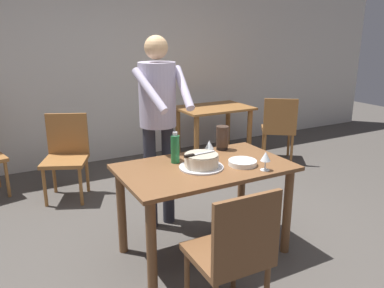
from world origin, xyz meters
TOP-DOWN VIEW (x-y plane):
  - ground_plane at (0.00, 0.00)m, footprint 14.00×14.00m
  - back_wall at (0.00, 2.77)m, footprint 10.00×0.12m
  - main_dining_table at (0.00, 0.00)m, footprint 1.32×0.78m
  - cake_on_platter at (-0.05, -0.03)m, footprint 0.34×0.34m
  - cake_knife at (-0.12, -0.04)m, footprint 0.27×0.05m
  - plate_stack at (0.26, -0.13)m, footprint 0.22×0.22m
  - wine_glass_near at (0.34, -0.30)m, footprint 0.08×0.08m
  - wine_glass_far at (0.13, 0.16)m, footprint 0.08×0.08m
  - water_bottle at (-0.17, 0.17)m, footprint 0.07×0.07m
  - hurricane_lamp at (0.35, 0.29)m, footprint 0.11×0.11m
  - person_cutting_cake at (-0.12, 0.60)m, footprint 0.47×0.56m
  - chair_near_side at (-0.24, -0.77)m, footprint 0.45×0.45m
  - background_table at (1.34, 2.07)m, footprint 1.00×0.70m
  - background_chair_0 at (-0.75, 1.67)m, footprint 0.58×0.58m
  - background_chair_1 at (2.05, 1.52)m, footprint 0.61×0.61m

SIDE VIEW (x-z plane):
  - ground_plane at x=0.00m, z-range 0.00..0.00m
  - chair_near_side at x=-0.24m, z-range 0.04..0.94m
  - background_chair_0 at x=-0.75m, z-range 0.04..0.94m
  - background_chair_1 at x=2.05m, z-range 0.04..0.94m
  - background_table at x=1.34m, z-range 0.21..0.95m
  - main_dining_table at x=0.00m, z-range 0.24..0.99m
  - plate_stack at x=0.26m, z-range 0.75..0.79m
  - cake_on_platter at x=-0.05m, z-range 0.75..0.86m
  - wine_glass_near at x=0.34m, z-range 0.78..0.92m
  - wine_glass_far at x=0.13m, z-range 0.78..0.92m
  - hurricane_lamp at x=0.35m, z-range 0.75..0.96m
  - water_bottle at x=-0.17m, z-range 0.74..0.99m
  - cake_knife at x=-0.12m, z-range 0.86..0.88m
  - person_cutting_cake at x=-0.12m, z-range 0.22..1.94m
  - back_wall at x=0.00m, z-range 0.00..2.70m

